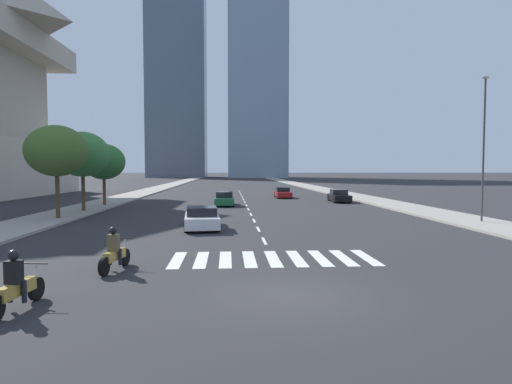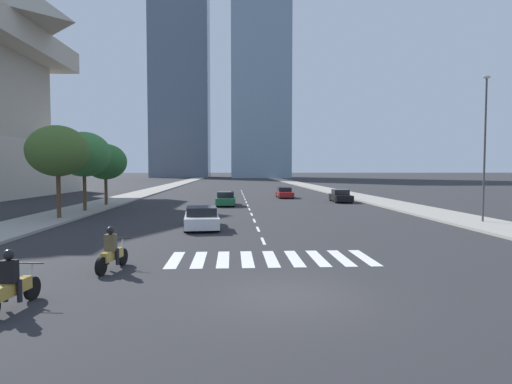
% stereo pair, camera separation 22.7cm
% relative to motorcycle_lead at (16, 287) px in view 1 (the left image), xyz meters
% --- Properties ---
extents(ground_plane, '(800.00, 800.00, 0.00)m').
position_rel_motorcycle_lead_xyz_m(ground_plane, '(6.75, 0.79, -0.58)').
color(ground_plane, '#28282B').
extents(sidewalk_east, '(4.00, 260.00, 0.15)m').
position_rel_motorcycle_lead_xyz_m(sidewalk_east, '(20.56, 30.79, -0.51)').
color(sidewalk_east, gray).
rests_on(sidewalk_east, ground).
extents(sidewalk_west, '(4.00, 260.00, 0.15)m').
position_rel_motorcycle_lead_xyz_m(sidewalk_west, '(-7.06, 30.79, -0.51)').
color(sidewalk_west, gray).
rests_on(sidewalk_west, ground).
extents(crosswalk_near, '(7.65, 2.98, 0.01)m').
position_rel_motorcycle_lead_xyz_m(crosswalk_near, '(6.75, 5.52, -0.58)').
color(crosswalk_near, silver).
rests_on(crosswalk_near, ground).
extents(lane_divider_center, '(0.14, 50.00, 0.01)m').
position_rel_motorcycle_lead_xyz_m(lane_divider_center, '(6.75, 33.52, -0.58)').
color(lane_divider_center, silver).
rests_on(lane_divider_center, ground).
extents(motorcycle_lead, '(0.70, 2.21, 1.49)m').
position_rel_motorcycle_lead_xyz_m(motorcycle_lead, '(0.00, 0.00, 0.00)').
color(motorcycle_lead, black).
rests_on(motorcycle_lead, ground).
extents(motorcycle_trailing, '(0.76, 2.08, 1.49)m').
position_rel_motorcycle_lead_xyz_m(motorcycle_trailing, '(1.27, 3.96, 0.00)').
color(motorcycle_trailing, black).
rests_on(motorcycle_trailing, ground).
extents(sedan_black_0, '(2.01, 4.60, 1.30)m').
position_rel_motorcycle_lead_xyz_m(sedan_black_0, '(16.54, 33.14, 0.01)').
color(sedan_black_0, black).
rests_on(sedan_black_0, ground).
extents(sedan_red_1, '(1.75, 4.33, 1.22)m').
position_rel_motorcycle_lead_xyz_m(sedan_red_1, '(11.53, 40.01, -0.02)').
color(sedan_red_1, maroon).
rests_on(sedan_red_1, ground).
extents(sedan_white_2, '(2.25, 4.69, 1.25)m').
position_rel_motorcycle_lead_xyz_m(sedan_white_2, '(3.54, 14.07, 0.00)').
color(sedan_white_2, silver).
rests_on(sedan_white_2, ground).
extents(sedan_green_3, '(1.80, 4.61, 1.30)m').
position_rel_motorcycle_lead_xyz_m(sedan_green_3, '(4.70, 29.48, 0.01)').
color(sedan_green_3, '#1E6038').
rests_on(sedan_green_3, ground).
extents(street_lamp_east, '(0.50, 0.24, 8.97)m').
position_rel_motorcycle_lead_xyz_m(street_lamp_east, '(20.86, 15.13, 4.67)').
color(street_lamp_east, '#3F3F42').
rests_on(street_lamp_east, sidewalk_east).
extents(street_tree_nearest, '(3.98, 3.98, 6.14)m').
position_rel_motorcycle_lead_xyz_m(street_tree_nearest, '(-6.26, 18.64, 4.01)').
color(street_tree_nearest, '#4C3823').
rests_on(street_tree_nearest, sidewalk_west).
extents(street_tree_second, '(4.11, 4.11, 6.15)m').
position_rel_motorcycle_lead_xyz_m(street_tree_second, '(-6.26, 23.66, 3.96)').
color(street_tree_second, '#4C3823').
rests_on(street_tree_second, sidewalk_west).
extents(street_tree_third, '(3.82, 3.82, 5.55)m').
position_rel_motorcycle_lead_xyz_m(street_tree_third, '(-6.26, 29.33, 3.49)').
color(street_tree_third, '#4C3823').
rests_on(street_tree_third, sidewalk_west).
extents(office_tower_left_skyline, '(23.66, 21.86, 90.06)m').
position_rel_motorcycle_lead_xyz_m(office_tower_left_skyline, '(-16.19, 172.65, 40.48)').
color(office_tower_left_skyline, slate).
rests_on(office_tower_left_skyline, ground).
extents(office_tower_center_skyline, '(22.95, 25.84, 108.23)m').
position_rel_motorcycle_lead_xyz_m(office_tower_center_skyline, '(16.50, 163.68, 47.06)').
color(office_tower_center_skyline, '#7A93A8').
rests_on(office_tower_center_skyline, ground).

